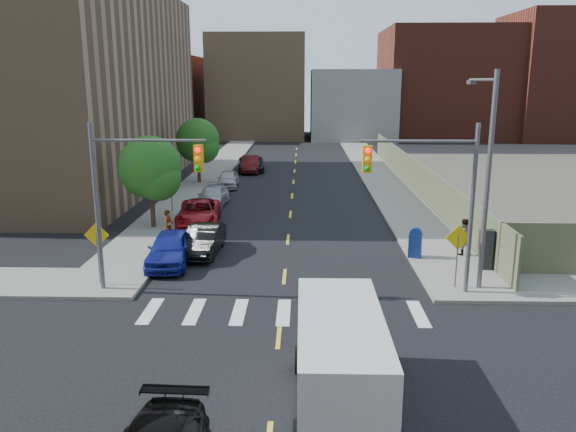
# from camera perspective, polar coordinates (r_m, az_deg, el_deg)

# --- Properties ---
(ground) EXTENTS (160.00, 160.00, 0.00)m
(ground) POSITION_cam_1_polar(r_m,az_deg,el_deg) (18.02, -1.22, -14.84)
(ground) COLOR black
(ground) RESTS_ON ground
(sidewalk_nw) EXTENTS (3.50, 73.00, 0.15)m
(sidewalk_nw) POSITION_cam_1_polar(r_m,az_deg,el_deg) (58.57, -6.92, 5.21)
(sidewalk_nw) COLOR gray
(sidewalk_nw) RESTS_ON ground
(sidewalk_ne) EXTENTS (3.50, 73.00, 0.15)m
(sidewalk_ne) POSITION_cam_1_polar(r_m,az_deg,el_deg) (58.36, 8.38, 5.13)
(sidewalk_ne) COLOR gray
(sidewalk_ne) RESTS_ON ground
(fence_north) EXTENTS (0.12, 44.00, 2.50)m
(fence_north) POSITION_cam_1_polar(r_m,az_deg,el_deg) (45.29, 12.74, 4.00)
(fence_north) COLOR #676848
(fence_north) RESTS_ON ground
(building_nw) EXTENTS (22.00, 30.00, 16.00)m
(building_nw) POSITION_cam_1_polar(r_m,az_deg,el_deg) (51.17, -25.50, 11.71)
(building_nw) COLOR #8C6B4C
(building_nw) RESTS_ON ground
(bg_bldg_west) EXTENTS (14.00, 18.00, 12.00)m
(bg_bldg_west) POSITION_cam_1_polar(r_m,az_deg,el_deg) (88.83, -13.64, 11.63)
(bg_bldg_west) COLOR #592319
(bg_bldg_west) RESTS_ON ground
(bg_bldg_midwest) EXTENTS (14.00, 16.00, 15.00)m
(bg_bldg_midwest) POSITION_cam_1_polar(r_m,az_deg,el_deg) (88.08, -2.99, 12.94)
(bg_bldg_midwest) COLOR #8C6B4C
(bg_bldg_midwest) RESTS_ON ground
(bg_bldg_center) EXTENTS (12.00, 16.00, 10.00)m
(bg_bldg_center) POSITION_cam_1_polar(r_m,az_deg,el_deg) (86.19, 6.43, 11.20)
(bg_bldg_center) COLOR gray
(bg_bldg_center) RESTS_ON ground
(bg_bldg_east) EXTENTS (18.00, 18.00, 16.00)m
(bg_bldg_east) POSITION_cam_1_polar(r_m,az_deg,el_deg) (90.34, 15.48, 12.82)
(bg_bldg_east) COLOR #592319
(bg_bldg_east) RESTS_ON ground
(bg_bldg_fareast) EXTENTS (14.00, 16.00, 18.00)m
(bg_bldg_fareast) POSITION_cam_1_polar(r_m,az_deg,el_deg) (93.54, 25.61, 12.62)
(bg_bldg_fareast) COLOR #592319
(bg_bldg_fareast) RESTS_ON ground
(signal_nw) EXTENTS (4.59, 0.30, 7.00)m
(signal_nw) POSITION_cam_1_polar(r_m,az_deg,el_deg) (23.20, -15.51, 3.06)
(signal_nw) COLOR #59595E
(signal_nw) RESTS_ON ground
(signal_ne) EXTENTS (4.59, 0.30, 7.00)m
(signal_ne) POSITION_cam_1_polar(r_m,az_deg,el_deg) (22.79, 14.68, 2.93)
(signal_ne) COLOR #59595E
(signal_ne) RESTS_ON ground
(streetlight_ne) EXTENTS (0.25, 3.70, 9.00)m
(streetlight_ne) POSITION_cam_1_polar(r_m,az_deg,el_deg) (24.13, 19.45, 4.84)
(streetlight_ne) COLOR #59595E
(streetlight_ne) RESTS_ON ground
(warn_sign_nw) EXTENTS (1.06, 0.06, 2.83)m
(warn_sign_nw) POSITION_cam_1_polar(r_m,az_deg,el_deg) (24.81, -18.82, -2.52)
(warn_sign_nw) COLOR #59595E
(warn_sign_nw) RESTS_ON ground
(warn_sign_ne) EXTENTS (1.06, 0.06, 2.83)m
(warn_sign_ne) POSITION_cam_1_polar(r_m,az_deg,el_deg) (24.14, 16.87, -2.82)
(warn_sign_ne) COLOR #59595E
(warn_sign_ne) RESTS_ON ground
(warn_sign_midwest) EXTENTS (1.06, 0.06, 2.83)m
(warn_sign_midwest) POSITION_cam_1_polar(r_m,az_deg,el_deg) (37.42, -11.80, 3.22)
(warn_sign_midwest) COLOR #59595E
(warn_sign_midwest) RESTS_ON ground
(tree_west_near) EXTENTS (3.66, 3.64, 5.52)m
(tree_west_near) POSITION_cam_1_polar(r_m,az_deg,el_deg) (33.45, -13.79, 4.47)
(tree_west_near) COLOR #332114
(tree_west_near) RESTS_ON ground
(tree_west_far) EXTENTS (3.66, 3.64, 5.52)m
(tree_west_far) POSITION_cam_1_polar(r_m,az_deg,el_deg) (47.95, -9.14, 7.37)
(tree_west_far) COLOR #332114
(tree_west_far) RESTS_ON ground
(parked_car_blue) EXTENTS (2.11, 4.73, 1.58)m
(parked_car_blue) POSITION_cam_1_polar(r_m,az_deg,el_deg) (27.32, -11.88, -3.24)
(parked_car_blue) COLOR navy
(parked_car_blue) RESTS_ON ground
(parked_car_black) EXTENTS (1.76, 4.45, 1.44)m
(parked_car_black) POSITION_cam_1_polar(r_m,az_deg,el_deg) (28.73, -8.55, -2.40)
(parked_car_black) COLOR black
(parked_car_black) RESTS_ON ground
(parked_car_red) EXTENTS (3.00, 5.59, 1.49)m
(parked_car_red) POSITION_cam_1_polar(r_m,az_deg,el_deg) (34.42, -9.06, 0.31)
(parked_car_red) COLOR #A0101A
(parked_car_red) RESTS_ON ground
(parked_car_silver) EXTENTS (2.14, 4.75, 1.35)m
(parked_car_silver) POSITION_cam_1_polar(r_m,az_deg,el_deg) (39.53, -7.68, 1.99)
(parked_car_silver) COLOR #A2A5A9
(parked_car_silver) RESTS_ON ground
(parked_car_white) EXTENTS (1.80, 4.09, 1.37)m
(parked_car_white) POSITION_cam_1_polar(r_m,az_deg,el_deg) (46.27, -6.13, 3.75)
(parked_car_white) COLOR #B7B7B7
(parked_car_white) RESTS_ON ground
(parked_car_maroon) EXTENTS (1.87, 4.74, 1.53)m
(parked_car_maroon) POSITION_cam_1_polar(r_m,az_deg,el_deg) (53.85, -3.84, 5.28)
(parked_car_maroon) COLOR #410D0E
(parked_car_maroon) RESTS_ON ground
(parked_car_grey) EXTENTS (2.93, 5.49, 1.47)m
(parked_car_grey) POSITION_cam_1_polar(r_m,az_deg,el_deg) (54.60, -3.76, 5.36)
(parked_car_grey) COLOR black
(parked_car_grey) RESTS_ON ground
(cargo_van) EXTENTS (2.44, 5.81, 2.66)m
(cargo_van) POSITION_cam_1_polar(r_m,az_deg,el_deg) (15.52, 5.27, -14.06)
(cargo_van) COLOR silver
(cargo_van) RESTS_ON ground
(mailbox) EXTENTS (0.72, 0.64, 1.48)m
(mailbox) POSITION_cam_1_polar(r_m,az_deg,el_deg) (28.04, 12.80, -2.69)
(mailbox) COLOR navy
(mailbox) RESTS_ON sidewalk_ne
(payphone) EXTENTS (0.61, 0.53, 1.85)m
(payphone) POSITION_cam_1_polar(r_m,az_deg,el_deg) (27.19, 19.50, -3.21)
(payphone) COLOR black
(payphone) RESTS_ON sidewalk_ne
(pedestrian_west) EXTENTS (0.56, 0.72, 1.77)m
(pedestrian_west) POSITION_cam_1_polar(r_m,az_deg,el_deg) (30.41, -12.02, -1.04)
(pedestrian_west) COLOR gray
(pedestrian_west) RESTS_ON sidewalk_nw
(pedestrian_east) EXTENTS (1.00, 0.84, 1.82)m
(pedestrian_east) POSITION_cam_1_polar(r_m,az_deg,el_deg) (29.01, 17.37, -2.03)
(pedestrian_east) COLOR gray
(pedestrian_east) RESTS_ON sidewalk_ne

